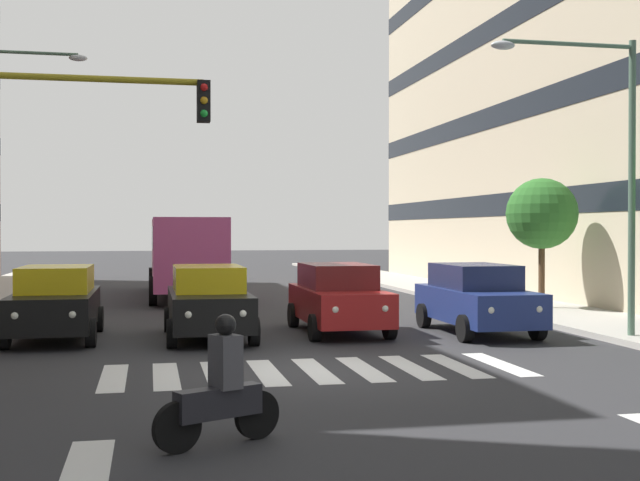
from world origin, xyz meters
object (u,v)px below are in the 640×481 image
street_tree_1 (542,214)px  motorcycle_with_rider (221,392)px  car_3 (56,302)px  bus_behind_traffic (185,249)px  traffic_light_gantry (10,163)px  car_1 (338,297)px  car_0 (476,298)px  car_2 (208,301)px  street_lamp_right (0,150)px  street_lamp_left (607,151)px

street_tree_1 → motorcycle_with_rider: bearing=51.4°
car_3 → bus_behind_traffic: size_ratio=0.42×
bus_behind_traffic → traffic_light_gantry: 17.41m
street_tree_1 → bus_behind_traffic: bearing=-38.1°
car_1 → car_3: size_ratio=1.00×
car_3 → traffic_light_gantry: (0.25, 4.85, 2.87)m
car_0 → traffic_light_gantry: size_ratio=0.81×
car_2 → car_3: (3.53, -0.51, 0.00)m
car_2 → car_3: bearing=-8.3°
car_1 → street_lamp_right: street_lamp_right is taller
car_2 → motorcycle_with_rider: 9.89m
car_3 → traffic_light_gantry: bearing=87.0°
car_1 → street_lamp_left: size_ratio=0.66×
car_0 → car_2: 6.62m
street_lamp_right → car_0: bearing=149.9°
car_0 → street_lamp_left: 4.71m
motorcycle_with_rider → traffic_light_gantry: traffic_light_gantry is taller
car_3 → street_lamp_right: bearing=-70.1°
car_1 → street_lamp_left: street_lamp_left is taller
car_2 → street_tree_1: (-10.67, -4.19, 2.19)m
street_lamp_right → bus_behind_traffic: bearing=-135.3°
car_0 → motorcycle_with_rider: bearing=52.9°
traffic_light_gantry → bus_behind_traffic: bearing=-102.6°
motorcycle_with_rider → car_1: bearing=-110.3°
car_2 → bus_behind_traffic: (-0.00, -12.55, 0.97)m
car_0 → street_tree_1: 6.51m
motorcycle_with_rider → street_tree_1: size_ratio=0.39×
car_2 → motorcycle_with_rider: car_2 is taller
bus_behind_traffic → street_lamp_left: street_lamp_left is taller
street_lamp_left → car_2: bearing=-16.2°
motorcycle_with_rider → street_lamp_left: size_ratio=0.23×
street_lamp_left → street_lamp_right: size_ratio=0.85×
car_3 → motorcycle_with_rider: car_3 is taller
car_0 → motorcycle_with_rider: car_0 is taller
bus_behind_traffic → street_tree_1: bearing=141.9°
car_1 → street_tree_1: bearing=-153.2°
traffic_light_gantry → car_3: bearing=-93.0°
car_1 → car_3: bearing=-0.6°
traffic_light_gantry → street_tree_1: (-14.46, -8.53, -0.68)m
street_lamp_right → car_1: bearing=145.0°
car_0 → car_3: size_ratio=1.00×
car_2 → street_tree_1: 11.67m
car_3 → street_lamp_left: bearing=166.0°
traffic_light_gantry → street_tree_1: bearing=-149.5°
street_lamp_right → traffic_light_gantry: bearing=100.3°
car_3 → street_lamp_right: (2.28, -6.29, 4.11)m
bus_behind_traffic → motorcycle_with_rider: size_ratio=6.68×
bus_behind_traffic → traffic_light_gantry: traffic_light_gantry is taller
bus_behind_traffic → car_0: bearing=117.1°
bus_behind_traffic → motorcycle_with_rider: 22.46m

